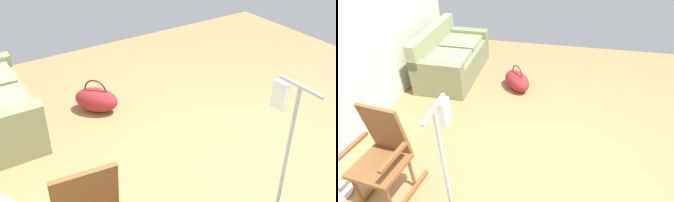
% 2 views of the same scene
% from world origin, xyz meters
% --- Properties ---
extents(ground_plane, '(6.89, 6.89, 0.00)m').
position_xyz_m(ground_plane, '(0.00, 0.00, 0.00)').
color(ground_plane, '#9E7247').
extents(duffel_bag, '(0.63, 0.60, 0.43)m').
position_xyz_m(duffel_bag, '(1.52, 0.86, 0.15)').
color(duffel_bag, maroon).
rests_on(duffel_bag, ground).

